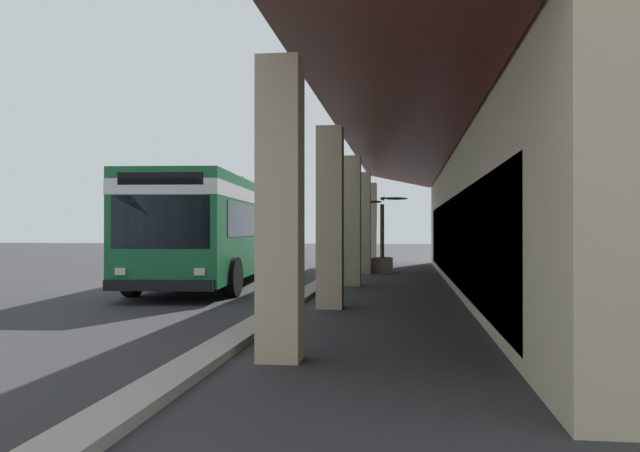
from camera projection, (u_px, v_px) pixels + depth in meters
ground at (417, 287)px, 19.25m from camera, size 120.00×120.00×0.00m
curb_strip at (321, 283)px, 19.91m from camera, size 34.24×0.50×0.12m
transit_bus at (213, 224)px, 20.21m from camera, size 11.37×3.40×3.34m
potted_palm at (382, 254)px, 26.04m from camera, size 1.52×1.99×3.01m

